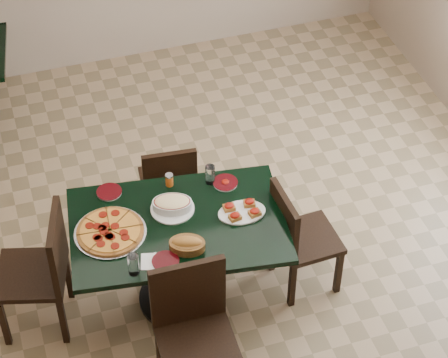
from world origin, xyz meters
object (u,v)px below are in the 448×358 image
object	(u,v)px
lasagna_casserole	(172,204)
main_table	(179,243)
bread_basket	(187,244)
chair_left	(43,266)
pepperoni_pizza	(110,231)
bruschetta_platter	(242,211)
chair_right	(297,235)
chair_near	(194,326)
chair_far	(169,183)

from	to	relation	value
lasagna_casserole	main_table	bearing A→B (deg)	-74.67
bread_basket	chair_left	bearing A→B (deg)	179.44
pepperoni_pizza	lasagna_casserole	world-z (taller)	lasagna_casserole
main_table	lasagna_casserole	world-z (taller)	lasagna_casserole
main_table	lasagna_casserole	xyz separation A→B (m)	(0.00, 0.13, 0.23)
pepperoni_pizza	bread_basket	xyz separation A→B (m)	(0.42, -0.27, 0.02)
bread_basket	bruschetta_platter	bearing A→B (deg)	44.09
main_table	chair_right	distance (m)	0.80
main_table	pepperoni_pizza	world-z (taller)	pepperoni_pizza
main_table	chair_near	world-z (taller)	chair_near
pepperoni_pizza	chair_left	bearing A→B (deg)	173.23
main_table	bruschetta_platter	xyz separation A→B (m)	(0.42, -0.04, 0.21)
chair_left	pepperoni_pizza	xyz separation A→B (m)	(0.44, -0.05, 0.23)
chair_right	lasagna_casserole	size ratio (longest dim) A/B	2.98
main_table	lasagna_casserole	distance (m)	0.26
chair_left	lasagna_casserole	distance (m)	0.91
pepperoni_pizza	bread_basket	distance (m)	0.51
chair_right	bread_basket	xyz separation A→B (m)	(-0.79, -0.13, 0.30)
chair_left	pepperoni_pizza	bearing A→B (deg)	98.71
chair_far	pepperoni_pizza	world-z (taller)	chair_far
chair_left	bread_basket	bearing A→B (deg)	84.97
chair_far	chair_near	distance (m)	1.37
chair_left	bruschetta_platter	size ratio (longest dim) A/B	2.92
lasagna_casserole	bruschetta_platter	bearing A→B (deg)	-6.52
chair_left	bruschetta_platter	distance (m)	1.32
bread_basket	chair_near	bearing A→B (deg)	-81.92
chair_near	chair_left	distance (m)	1.09
chair_left	lasagna_casserole	bearing A→B (deg)	107.66
bread_basket	bruschetta_platter	distance (m)	0.46
chair_near	pepperoni_pizza	bearing A→B (deg)	116.51
chair_near	bruschetta_platter	xyz separation A→B (m)	(0.51, 0.62, 0.22)
chair_far	chair_left	distance (m)	1.15
chair_near	bread_basket	size ratio (longest dim) A/B	3.73
chair_far	bruschetta_platter	distance (m)	0.85
chair_left	bread_basket	xyz separation A→B (m)	(0.87, -0.33, 0.26)
lasagna_casserole	chair_near	bearing A→B (deg)	-81.00
main_table	chair_near	size ratio (longest dim) A/B	1.51
chair_left	lasagna_casserole	world-z (taller)	chair_left
bread_basket	chair_right	bearing A→B (deg)	29.10
chair_far	chair_near	bearing A→B (deg)	86.83
chair_far	bread_basket	xyz separation A→B (m)	(-0.12, -0.91, 0.34)
bruschetta_platter	lasagna_casserole	bearing A→B (deg)	161.11
main_table	bread_basket	size ratio (longest dim) A/B	5.63
chair_near	bruschetta_platter	distance (m)	0.84
pepperoni_pizza	bruschetta_platter	xyz separation A→B (m)	(0.84, -0.08, 0.01)
chair_near	bruschetta_platter	bearing A→B (deg)	52.09
lasagna_casserole	bread_basket	bearing A→B (deg)	-74.70
chair_left	pepperoni_pizza	distance (m)	0.51
chair_right	bruschetta_platter	xyz separation A→B (m)	(-0.37, 0.06, 0.29)
main_table	lasagna_casserole	size ratio (longest dim) A/B	5.05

